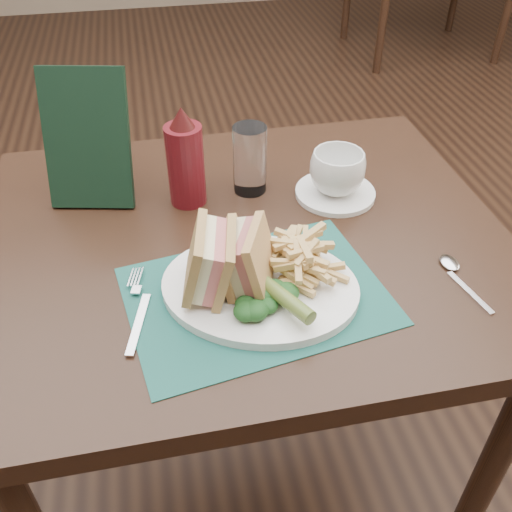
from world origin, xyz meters
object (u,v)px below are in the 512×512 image
at_px(plate, 260,287).
at_px(check_presenter, 87,139).
at_px(sandwich_half_b, 232,255).
at_px(saucer, 335,193).
at_px(ketchup_bottle, 185,157).
at_px(placemat, 256,296).
at_px(table_main, 247,373).
at_px(sandwich_half_a, 195,261).
at_px(drinking_glass, 250,160).
at_px(coffee_cup, 337,172).

relative_size(plate, check_presenter, 1.22).
height_order(sandwich_half_b, saucer, sandwich_half_b).
bearing_deg(check_presenter, sandwich_half_b, -43.51).
height_order(sandwich_half_b, ketchup_bottle, ketchup_bottle).
relative_size(sandwich_half_b, saucer, 0.67).
bearing_deg(placemat, table_main, 85.57).
height_order(sandwich_half_a, drinking_glass, drinking_glass).
bearing_deg(ketchup_bottle, drinking_glass, 7.23).
relative_size(table_main, coffee_cup, 8.85).
relative_size(sandwich_half_a, coffee_cup, 1.07).
bearing_deg(drinking_glass, coffee_cup, -18.60).
distance_m(plate, sandwich_half_a, 0.11).
distance_m(sandwich_half_b, drinking_glass, 0.28).
bearing_deg(placemat, check_presenter, 126.06).
bearing_deg(ketchup_bottle, coffee_cup, -7.63).
xyz_separation_m(placemat, sandwich_half_a, (-0.09, 0.02, 0.07)).
xyz_separation_m(table_main, coffee_cup, (0.19, 0.09, 0.43)).
relative_size(ketchup_bottle, check_presenter, 0.76).
relative_size(saucer, coffee_cup, 1.48).
height_order(table_main, sandwich_half_b, sandwich_half_b).
bearing_deg(check_presenter, plate, -40.05).
xyz_separation_m(sandwich_half_b, ketchup_bottle, (-0.04, 0.26, 0.03)).
xyz_separation_m(ketchup_bottle, check_presenter, (-0.16, 0.05, 0.03)).
distance_m(plate, check_presenter, 0.42).
bearing_deg(plate, sandwich_half_b, -179.58).
bearing_deg(sandwich_half_b, saucer, 66.28).
bearing_deg(sandwich_half_b, check_presenter, 146.97).
bearing_deg(plate, sandwich_half_a, -164.88).
bearing_deg(sandwich_half_b, drinking_glass, 96.73).
bearing_deg(table_main, sandwich_half_b, -108.02).
distance_m(ketchup_bottle, check_presenter, 0.17).
bearing_deg(plate, ketchup_bottle, 126.69).
distance_m(coffee_cup, ketchup_bottle, 0.28).
xyz_separation_m(drinking_glass, check_presenter, (-0.28, 0.03, 0.05)).
relative_size(coffee_cup, check_presenter, 0.41).
bearing_deg(coffee_cup, plate, -129.64).
xyz_separation_m(plate, check_presenter, (-0.24, 0.32, 0.11)).
height_order(placemat, drinking_glass, drinking_glass).
bearing_deg(coffee_cup, saucer, 180.00).
xyz_separation_m(placemat, plate, (0.01, 0.01, 0.01)).
relative_size(table_main, check_presenter, 3.67).
distance_m(sandwich_half_a, coffee_cup, 0.36).
height_order(table_main, ketchup_bottle, ketchup_bottle).
distance_m(placemat, drinking_glass, 0.30).
bearing_deg(saucer, placemat, -129.76).
height_order(placemat, check_presenter, check_presenter).
xyz_separation_m(sandwich_half_b, saucer, (0.23, 0.22, -0.06)).
distance_m(sandwich_half_a, ketchup_bottle, 0.26).
xyz_separation_m(table_main, plate, (-0.00, -0.15, 0.38)).
bearing_deg(saucer, sandwich_half_b, -136.61).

